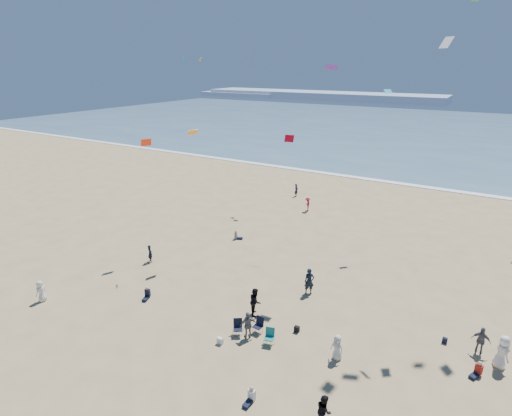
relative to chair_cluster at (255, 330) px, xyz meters
The scene contains 12 objects.
ground 7.83m from the chair_cluster, 106.45° to the right, with size 220.00×220.00×0.00m, color tan.
ocean 87.53m from the chair_cluster, 91.45° to the left, with size 220.00×100.00×0.06m, color #476B84.
surf_line 37.57m from the chair_cluster, 93.38° to the left, with size 220.00×1.20×0.08m, color white.
headland_far 174.01m from the chair_cluster, 110.95° to the left, with size 110.00×20.00×3.20m, color #7A8EA8.
headland_near 187.76m from the chair_cluster, 122.98° to the left, with size 40.00×14.00×2.00m, color #7A8EA8.
standing_flyers 4.79m from the chair_cluster, 48.66° to the left, with size 29.95×30.25×1.92m.
seated_group 0.67m from the chair_cluster, 24.43° to the right, with size 21.12×23.85×0.84m.
chair_cluster is the anchor object (origin of this frame).
white_tote 2.09m from the chair_cluster, 133.68° to the right, with size 0.35×0.20×0.40m, color silver.
black_backpack 2.59m from the chair_cluster, 42.44° to the left, with size 0.30×0.22×0.38m, color black.
navy_bag 10.98m from the chair_cluster, 28.15° to the left, with size 0.28×0.18×0.34m, color black.
kites_aloft 17.42m from the chair_cluster, 38.57° to the left, with size 42.15×41.95×27.17m.
Camera 1 is at (12.23, -9.23, 15.15)m, focal length 28.00 mm.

